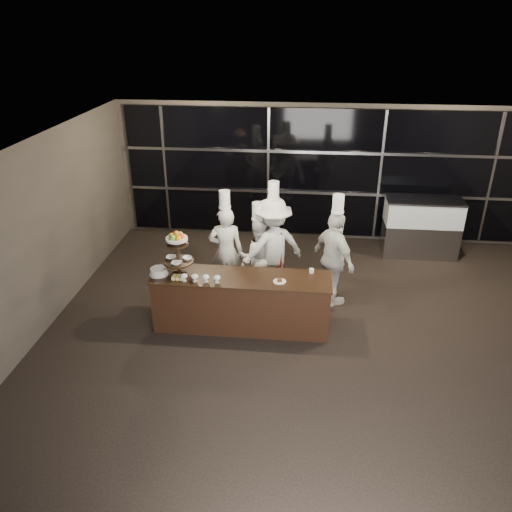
# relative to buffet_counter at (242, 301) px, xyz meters

# --- Properties ---
(room) EXTENTS (10.00, 10.00, 10.00)m
(room) POSITION_rel_buffet_counter_xyz_m (1.32, -1.22, 1.03)
(room) COLOR black
(room) RESTS_ON ground
(window_wall) EXTENTS (8.60, 0.10, 2.80)m
(window_wall) POSITION_rel_buffet_counter_xyz_m (1.32, 3.72, 1.04)
(window_wall) COLOR black
(window_wall) RESTS_ON ground
(buffet_counter) EXTENTS (2.84, 0.74, 0.92)m
(buffet_counter) POSITION_rel_buffet_counter_xyz_m (0.00, 0.00, 0.00)
(buffet_counter) COLOR black
(buffet_counter) RESTS_ON ground
(display_stand) EXTENTS (0.48, 0.48, 0.74)m
(display_stand) POSITION_rel_buffet_counter_xyz_m (-1.00, -0.00, 0.87)
(display_stand) COLOR black
(display_stand) RESTS_ON buffet_counter
(compotes) EXTENTS (0.63, 0.11, 0.12)m
(compotes) POSITION_rel_buffet_counter_xyz_m (-0.61, -0.22, 0.54)
(compotes) COLOR silver
(compotes) RESTS_ON buffet_counter
(layer_cake) EXTENTS (0.30, 0.30, 0.11)m
(layer_cake) POSITION_rel_buffet_counter_xyz_m (-1.32, -0.05, 0.51)
(layer_cake) COLOR white
(layer_cake) RESTS_ON buffet_counter
(pastry_squares) EXTENTS (0.19, 0.13, 0.05)m
(pastry_squares) POSITION_rel_buffet_counter_xyz_m (-0.97, -0.17, 0.48)
(pastry_squares) COLOR #F0DB75
(pastry_squares) RESTS_ON buffet_counter
(small_plate) EXTENTS (0.20, 0.20, 0.05)m
(small_plate) POSITION_rel_buffet_counter_xyz_m (0.61, -0.10, 0.47)
(small_plate) COLOR white
(small_plate) RESTS_ON buffet_counter
(chef_cup) EXTENTS (0.08, 0.08, 0.07)m
(chef_cup) POSITION_rel_buffet_counter_xyz_m (1.10, 0.25, 0.49)
(chef_cup) COLOR white
(chef_cup) RESTS_ON buffet_counter
(display_case) EXTENTS (1.54, 0.67, 1.24)m
(display_case) POSITION_rel_buffet_counter_xyz_m (3.40, 3.08, 0.22)
(display_case) COLOR #A5A5AA
(display_case) RESTS_ON ground
(chef_a) EXTENTS (0.66, 0.48, 1.97)m
(chef_a) POSITION_rel_buffet_counter_xyz_m (-0.41, 1.06, 0.40)
(chef_a) COLOR silver
(chef_a) RESTS_ON ground
(chef_b) EXTENTS (0.80, 0.68, 1.74)m
(chef_b) POSITION_rel_buffet_counter_xyz_m (0.14, 1.16, 0.27)
(chef_b) COLOR silver
(chef_b) RESTS_ON ground
(chef_c) EXTENTS (1.36, 1.17, 2.12)m
(chef_c) POSITION_rel_buffet_counter_xyz_m (0.41, 1.17, 0.45)
(chef_c) COLOR silver
(chef_c) RESTS_ON ground
(chef_d) EXTENTS (0.93, 1.07, 2.02)m
(chef_d) POSITION_rel_buffet_counter_xyz_m (1.49, 0.90, 0.41)
(chef_d) COLOR silver
(chef_d) RESTS_ON ground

